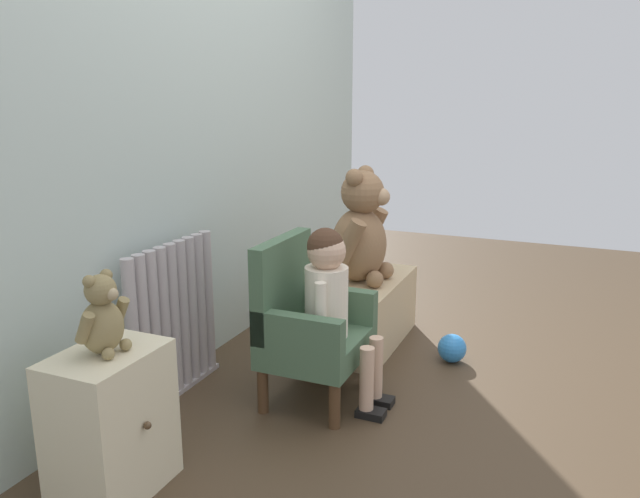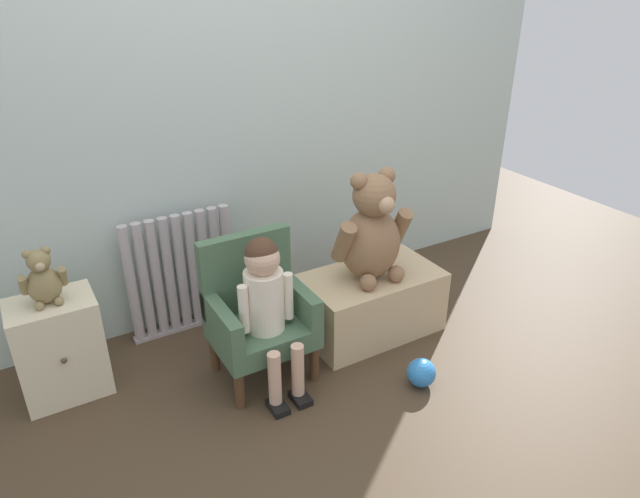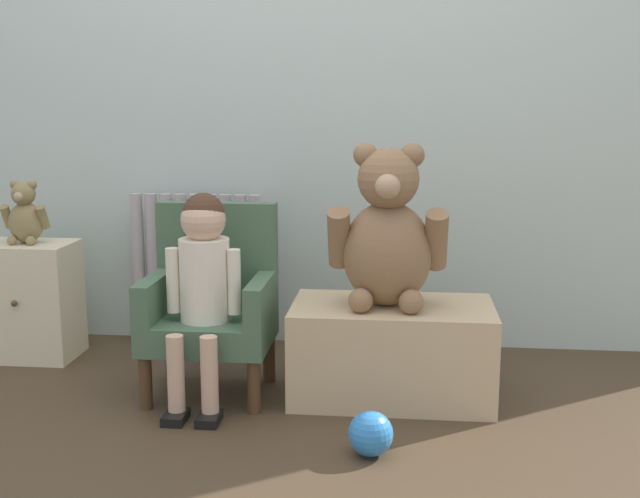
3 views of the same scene
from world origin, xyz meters
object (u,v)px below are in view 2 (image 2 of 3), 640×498
low_bench (371,303)px  small_teddy_bear (43,279)px  small_dresser (60,348)px  toy_ball (421,373)px  large_teddy_bear (372,232)px  child_figure (266,294)px  radiator (182,274)px  child_armchair (257,311)px

low_bench → small_teddy_bear: (-1.43, 0.29, 0.41)m
small_dresser → toy_ball: 1.59m
small_dresser → large_teddy_bear: bearing=-11.9°
child_figure → large_teddy_bear: 0.63m
small_teddy_bear → low_bench: bearing=-11.4°
child_figure → small_dresser: bearing=153.6°
large_teddy_bear → child_figure: bearing=-170.6°
radiator → small_teddy_bear: small_teddy_bear is taller
radiator → large_teddy_bear: (0.79, -0.52, 0.25)m
radiator → small_dresser: radiator is taller
small_dresser → low_bench: 1.47m
radiator → small_teddy_bear: bearing=-160.6°
radiator → low_bench: 0.97m
small_dresser → child_armchair: 0.86m
child_armchair → child_figure: (-0.00, -0.11, 0.15)m
radiator → small_dresser: size_ratio=1.38×
radiator → small_teddy_bear: (-0.62, -0.22, 0.26)m
low_bench → toy_ball: 0.49m
child_armchair → large_teddy_bear: bearing=-0.7°
child_figure → toy_ball: (0.58, -0.37, -0.40)m
low_bench → large_teddy_bear: (-0.02, -0.01, 0.41)m
small_dresser → low_bench: (1.43, -0.29, -0.07)m
large_teddy_bear → small_teddy_bear: 1.44m
toy_ball → small_dresser: bearing=151.0°
child_armchair → large_teddy_bear: size_ratio=1.20×
radiator → large_teddy_bear: size_ratio=1.16×
radiator → large_teddy_bear: 0.98m
small_dresser → child_figure: 0.93m
child_armchair → small_dresser: bearing=160.1°
radiator → child_armchair: (0.18, -0.51, 0.00)m
small_dresser → child_armchair: size_ratio=0.70×
toy_ball → small_teddy_bear: bearing=151.1°
small_dresser → child_armchair: child_armchair is taller
child_figure → small_teddy_bear: size_ratio=2.89×
small_dresser → child_figure: size_ratio=0.65×
small_teddy_bear → small_dresser: bearing=117.6°
child_armchair → small_teddy_bear: 0.89m
low_bench → large_teddy_bear: size_ratio=1.25×
large_teddy_bear → toy_ball: bearing=-93.8°
small_teddy_bear → radiator: bearing=19.4°
small_dresser → large_teddy_bear: size_ratio=0.84×
radiator → child_armchair: 0.54m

